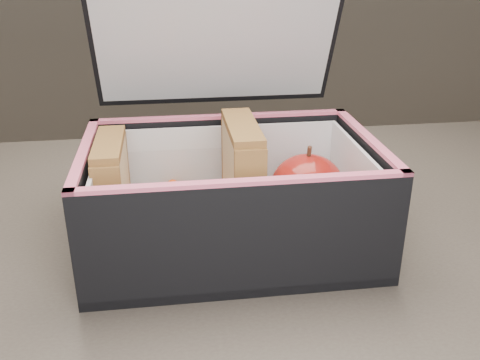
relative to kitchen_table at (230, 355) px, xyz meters
The scene contains 8 objects.
kitchen_table is the anchor object (origin of this frame).
lunch_bag 0.16m from the kitchen_table, 81.30° to the left, with size 0.27×0.25×0.26m.
plastic_tub 0.15m from the kitchen_table, 123.61° to the left, with size 0.16×0.12×0.07m, color white, non-canonical shape.
sandwich_left 0.19m from the kitchen_table, 149.08° to the left, with size 0.02×0.09×0.10m.
sandwich_right 0.17m from the kitchen_table, 71.21° to the left, with size 0.03×0.10×0.11m.
carrot_sticks 0.14m from the kitchen_table, 127.88° to the left, with size 0.04×0.15×0.03m.
paper_napkin 0.15m from the kitchen_table, 37.43° to the left, with size 0.08×0.08×0.01m, color white.
red_apple 0.18m from the kitchen_table, 35.71° to the left, with size 0.07×0.07×0.08m.
Camera 1 is at (-0.05, -0.40, 1.02)m, focal length 40.00 mm.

